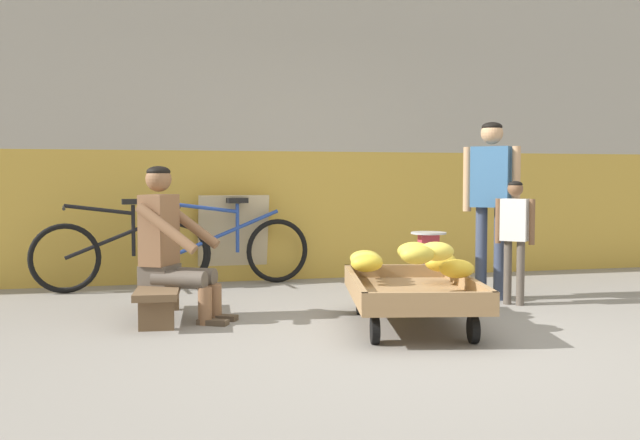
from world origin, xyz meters
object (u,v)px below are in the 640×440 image
at_px(customer_child, 515,228).
at_px(customer_adult, 491,190).
at_px(sign_board, 233,239).
at_px(bicycle_far_left, 227,249).
at_px(banana_cart, 411,294).
at_px(vendor_seated, 170,244).
at_px(plastic_crate, 428,284).
at_px(weighing_scale, 428,248).
at_px(low_bench, 160,293).
at_px(bicycle_near_left, 122,253).

bearing_deg(customer_child, customer_adult, 100.99).
distance_m(sign_board, customer_adult, 2.62).
height_order(bicycle_far_left, customer_adult, customer_adult).
xyz_separation_m(banana_cart, customer_child, (1.16, 0.65, 0.40)).
height_order(banana_cart, vendor_seated, vendor_seated).
bearing_deg(customer_adult, banana_cart, -138.87).
xyz_separation_m(vendor_seated, plastic_crate, (2.16, 0.30, -0.42)).
bearing_deg(weighing_scale, customer_child, -27.54).
relative_size(plastic_crate, sign_board, 0.41).
xyz_separation_m(bicycle_far_left, customer_adult, (2.11, -1.38, 0.60)).
bearing_deg(customer_adult, vendor_seated, -174.19).
bearing_deg(plastic_crate, banana_cart, -118.50).
height_order(weighing_scale, customer_adult, customer_adult).
xyz_separation_m(low_bench, plastic_crate, (2.24, 0.26, -0.05)).
relative_size(banana_cart, vendor_seated, 1.39).
height_order(vendor_seated, bicycle_far_left, vendor_seated).
bearing_deg(banana_cart, low_bench, 157.08).
distance_m(low_bench, bicycle_far_left, 1.77).
height_order(banana_cart, bicycle_far_left, bicycle_far_left).
bearing_deg(banana_cart, plastic_crate, 61.50).
height_order(sign_board, customer_adult, customer_adult).
xyz_separation_m(plastic_crate, bicycle_near_left, (-2.54, 1.26, 0.20)).
bearing_deg(weighing_scale, customer_adult, -1.99).
bearing_deg(bicycle_near_left, low_bench, -78.92).
bearing_deg(weighing_scale, bicycle_far_left, 138.63).
height_order(bicycle_near_left, customer_adult, customer_adult).
distance_m(banana_cart, weighing_scale, 1.13).
height_order(plastic_crate, bicycle_far_left, bicycle_far_left).
relative_size(plastic_crate, bicycle_near_left, 0.22).
xyz_separation_m(plastic_crate, sign_board, (-1.46, 1.55, 0.29)).
bearing_deg(sign_board, bicycle_far_left, -113.57).
xyz_separation_m(weighing_scale, customer_adult, (0.57, -0.02, 0.50)).
height_order(plastic_crate, bicycle_near_left, bicycle_near_left).
height_order(banana_cart, customer_adult, customer_adult).
height_order(low_bench, weighing_scale, weighing_scale).
bearing_deg(customer_child, bicycle_far_left, 142.14).
bearing_deg(customer_child, plastic_crate, 152.37).
distance_m(low_bench, customer_child, 2.90).
height_order(vendor_seated, bicycle_near_left, vendor_seated).
xyz_separation_m(banana_cart, vendor_seated, (-1.63, 0.68, 0.33)).
distance_m(weighing_scale, sign_board, 2.13).
bearing_deg(bicycle_near_left, customer_adult, -22.40).
bearing_deg(banana_cart, weighing_scale, 61.48).
distance_m(vendor_seated, weighing_scale, 2.19).
xyz_separation_m(vendor_seated, customer_adult, (2.73, 0.28, 0.38)).
bearing_deg(low_bench, vendor_seated, -28.95).
bearing_deg(low_bench, plastic_crate, 6.52).
xyz_separation_m(banana_cart, bicycle_near_left, (-2.01, 2.24, 0.11)).
bearing_deg(bicycle_near_left, banana_cart, -48.12).
relative_size(bicycle_near_left, customer_child, 1.61).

